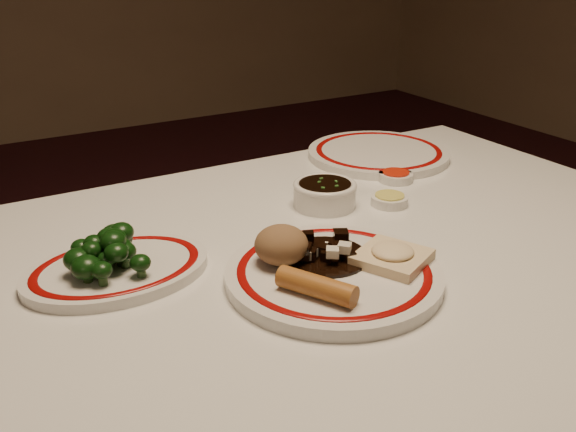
# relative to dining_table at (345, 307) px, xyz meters

# --- Properties ---
(dining_table) EXTENTS (1.20, 0.90, 0.75)m
(dining_table) POSITION_rel_dining_table_xyz_m (0.00, 0.00, 0.00)
(dining_table) COLOR white
(dining_table) RESTS_ON ground
(main_plate) EXTENTS (0.38, 0.38, 0.02)m
(main_plate) POSITION_rel_dining_table_xyz_m (-0.07, -0.06, 0.10)
(main_plate) COLOR silver
(main_plate) RESTS_ON dining_table
(rice_mound) EXTENTS (0.07, 0.07, 0.05)m
(rice_mound) POSITION_rel_dining_table_xyz_m (-0.11, -0.01, 0.14)
(rice_mound) COLOR brown
(rice_mound) RESTS_ON main_plate
(spring_roll) EXTENTS (0.07, 0.10, 0.03)m
(spring_roll) POSITION_rel_dining_table_xyz_m (-0.12, -0.11, 0.12)
(spring_roll) COLOR #AD6A2A
(spring_roll) RESTS_ON main_plate
(fried_wonton) EXTENTS (0.12, 0.12, 0.02)m
(fried_wonton) POSITION_rel_dining_table_xyz_m (0.01, -0.08, 0.12)
(fried_wonton) COLOR beige
(fried_wonton) RESTS_ON main_plate
(stirfry_heap) EXTENTS (0.12, 0.12, 0.03)m
(stirfry_heap) POSITION_rel_dining_table_xyz_m (-0.06, -0.02, 0.12)
(stirfry_heap) COLOR black
(stirfry_heap) RESTS_ON main_plate
(broccoli_plate) EXTENTS (0.26, 0.22, 0.02)m
(broccoli_plate) POSITION_rel_dining_table_xyz_m (-0.31, 0.10, 0.10)
(broccoli_plate) COLOR silver
(broccoli_plate) RESTS_ON dining_table
(broccoli_pile) EXTENTS (0.10, 0.12, 0.05)m
(broccoli_pile) POSITION_rel_dining_table_xyz_m (-0.32, 0.11, 0.13)
(broccoli_pile) COLOR #23471C
(broccoli_pile) RESTS_ON broccoli_plate
(soy_bowl) EXTENTS (0.11, 0.11, 0.04)m
(soy_bowl) POSITION_rel_dining_table_xyz_m (0.07, 0.17, 0.11)
(soy_bowl) COLOR silver
(soy_bowl) RESTS_ON dining_table
(sweet_sour_dish) EXTENTS (0.06, 0.06, 0.02)m
(sweet_sour_dish) POSITION_rel_dining_table_xyz_m (0.25, 0.20, 0.10)
(sweet_sour_dish) COLOR silver
(sweet_sour_dish) RESTS_ON dining_table
(mustard_dish) EXTENTS (0.06, 0.06, 0.02)m
(mustard_dish) POSITION_rel_dining_table_xyz_m (0.17, 0.11, 0.10)
(mustard_dish) COLOR silver
(mustard_dish) RESTS_ON dining_table
(far_plate) EXTENTS (0.36, 0.36, 0.02)m
(far_plate) POSITION_rel_dining_table_xyz_m (0.31, 0.33, 0.10)
(far_plate) COLOR silver
(far_plate) RESTS_ON dining_table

